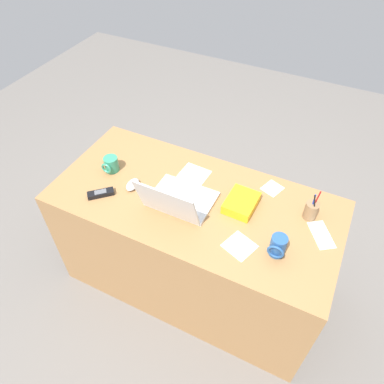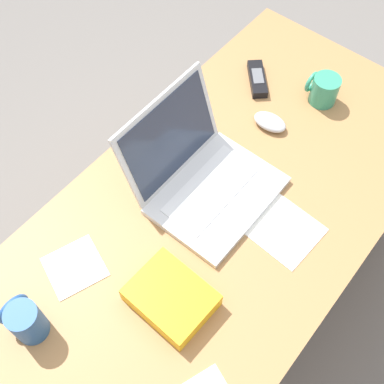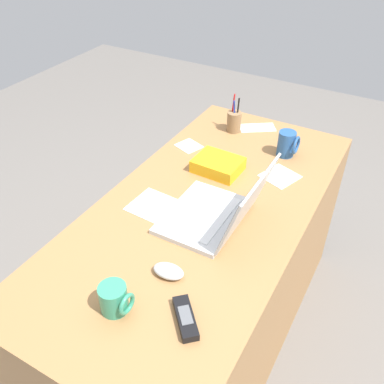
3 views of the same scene
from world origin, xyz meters
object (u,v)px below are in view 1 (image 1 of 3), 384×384
(coffee_mug_tall, at_px, (278,246))
(snack_bag, at_px, (241,203))
(coffee_mug_white, at_px, (111,164))
(computer_mouse, at_px, (133,185))
(pen_holder, at_px, (311,210))
(cordless_phone, at_px, (101,193))
(laptop, at_px, (177,200))

(coffee_mug_tall, height_order, snack_bag, coffee_mug_tall)
(coffee_mug_tall, bearing_deg, coffee_mug_white, -8.00)
(computer_mouse, relative_size, coffee_mug_white, 1.08)
(computer_mouse, distance_m, pen_holder, 0.91)
(cordless_phone, xyz_separation_m, snack_bag, (-0.68, -0.25, 0.01))
(pen_holder, height_order, snack_bag, pen_holder)
(coffee_mug_tall, distance_m, snack_bag, 0.32)
(coffee_mug_white, bearing_deg, pen_holder, -172.37)
(computer_mouse, height_order, cordless_phone, computer_mouse)
(computer_mouse, height_order, pen_holder, pen_holder)
(pen_holder, bearing_deg, coffee_mug_tall, 73.63)
(snack_bag, bearing_deg, pen_holder, -165.86)
(computer_mouse, height_order, coffee_mug_white, coffee_mug_white)
(snack_bag, bearing_deg, cordless_phone, 19.85)
(coffee_mug_tall, bearing_deg, pen_holder, -106.37)
(coffee_mug_white, bearing_deg, laptop, 170.03)
(coffee_mug_white, xyz_separation_m, cordless_phone, (-0.06, 0.19, -0.03))
(laptop, xyz_separation_m, cordless_phone, (0.40, 0.11, -0.04))
(computer_mouse, relative_size, snack_bag, 0.53)
(coffee_mug_white, bearing_deg, snack_bag, -175.31)
(computer_mouse, xyz_separation_m, cordless_phone, (0.12, 0.12, -0.00))
(coffee_mug_white, relative_size, cordless_phone, 0.70)
(laptop, xyz_separation_m, computer_mouse, (0.28, -0.02, -0.03))
(pen_holder, xyz_separation_m, snack_bag, (0.33, 0.08, -0.02))
(laptop, xyz_separation_m, coffee_mug_white, (0.46, -0.08, -0.01))
(laptop, xyz_separation_m, coffee_mug_tall, (-0.53, 0.06, 0.01))
(coffee_mug_tall, bearing_deg, snack_bag, -39.37)
(pen_holder, bearing_deg, cordless_phone, 18.04)
(coffee_mug_tall, xyz_separation_m, snack_bag, (0.24, -0.20, -0.03))
(laptop, relative_size, pen_holder, 1.84)
(computer_mouse, relative_size, pen_holder, 0.55)
(laptop, relative_size, coffee_mug_white, 3.57)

